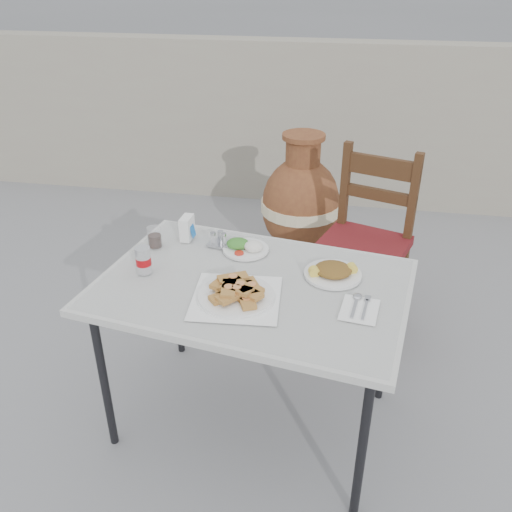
% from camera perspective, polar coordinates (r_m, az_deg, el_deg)
% --- Properties ---
extents(ground, '(80.00, 80.00, 0.00)m').
position_cam_1_polar(ground, '(2.37, 2.45, -17.82)').
color(ground, slate).
rests_on(ground, ground).
extents(cafe_table, '(1.23, 0.93, 0.68)m').
position_cam_1_polar(cafe_table, '(2.01, -0.37, -3.95)').
color(cafe_table, black).
rests_on(cafe_table, ground).
extents(pide_plate, '(0.33, 0.33, 0.06)m').
position_cam_1_polar(pide_plate, '(1.88, -2.11, -3.74)').
color(pide_plate, white).
rests_on(pide_plate, cafe_table).
extents(salad_rice_plate, '(0.19, 0.19, 0.05)m').
position_cam_1_polar(salad_rice_plate, '(2.19, -1.14, 0.99)').
color(salad_rice_plate, white).
rests_on(salad_rice_plate, cafe_table).
extents(salad_chopped_plate, '(0.22, 0.22, 0.05)m').
position_cam_1_polar(salad_chopped_plate, '(2.04, 8.10, -1.62)').
color(salad_chopped_plate, white).
rests_on(salad_chopped_plate, cafe_table).
extents(soda_can, '(0.06, 0.06, 0.10)m').
position_cam_1_polar(soda_can, '(2.07, -11.77, -0.41)').
color(soda_can, silver).
rests_on(soda_can, cafe_table).
extents(cola_glass, '(0.06, 0.06, 0.08)m').
position_cam_1_polar(cola_glass, '(2.25, -10.62, 1.86)').
color(cola_glass, white).
rests_on(cola_glass, cafe_table).
extents(napkin_holder, '(0.06, 0.09, 0.10)m').
position_cam_1_polar(napkin_holder, '(2.29, -7.27, 2.95)').
color(napkin_holder, white).
rests_on(napkin_holder, cafe_table).
extents(condiment_caddy, '(0.10, 0.08, 0.06)m').
position_cam_1_polar(condiment_caddy, '(2.23, -3.87, 1.64)').
color(condiment_caddy, '#B1B1B8').
rests_on(condiment_caddy, cafe_table).
extents(cutlery_napkin, '(0.14, 0.18, 0.01)m').
position_cam_1_polar(cutlery_napkin, '(1.88, 10.83, -5.31)').
color(cutlery_napkin, white).
rests_on(cutlery_napkin, cafe_table).
extents(chair, '(0.52, 0.52, 0.93)m').
position_cam_1_polar(chair, '(2.76, 11.39, 1.51)').
color(chair, black).
rests_on(chair, ground).
extents(terracotta_urn, '(0.48, 0.48, 0.84)m').
position_cam_1_polar(terracotta_urn, '(3.32, 4.73, 5.21)').
color(terracotta_urn, brown).
rests_on(terracotta_urn, ground).
extents(back_wall, '(6.00, 0.25, 1.20)m').
position_cam_1_polar(back_wall, '(4.26, 7.43, 13.55)').
color(back_wall, gray).
rests_on(back_wall, ground).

